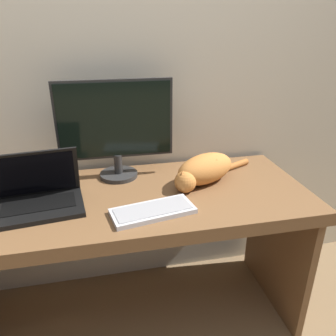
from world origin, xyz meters
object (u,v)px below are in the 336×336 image
object	(u,v)px
monitor	(116,127)
laptop	(38,197)
external_keyboard	(153,211)
cat	(204,169)

from	to	relation	value
monitor	laptop	world-z (taller)	monitor
laptop	external_keyboard	xyz separation A→B (m)	(0.45, -0.14, -0.04)
monitor	external_keyboard	size ratio (longest dim) A/B	1.54
external_keyboard	cat	distance (m)	0.37
external_keyboard	cat	xyz separation A→B (m)	(0.28, 0.22, 0.06)
laptop	cat	xyz separation A→B (m)	(0.74, 0.08, 0.02)
laptop	monitor	bearing A→B (deg)	27.54
external_keyboard	cat	bearing A→B (deg)	27.50
monitor	cat	size ratio (longest dim) A/B	1.15
cat	laptop	bearing A→B (deg)	161.16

